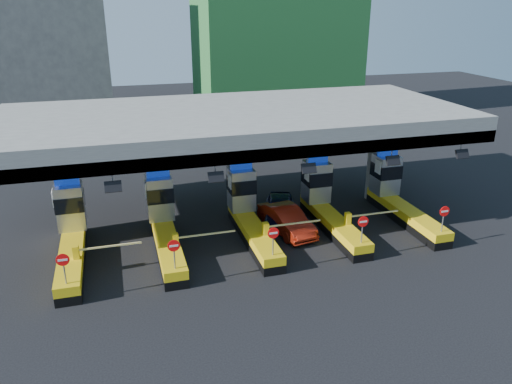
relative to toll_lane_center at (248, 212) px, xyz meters
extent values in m
plane|color=black|center=(0.00, -0.28, -1.40)|extent=(120.00, 120.00, 0.00)
cube|color=slate|center=(0.00, 2.72, 4.85)|extent=(28.00, 12.00, 1.50)
cube|color=#4C4C49|center=(0.00, -2.98, 4.45)|extent=(28.00, 0.60, 0.70)
cube|color=slate|center=(-10.00, 2.72, 1.35)|extent=(1.00, 1.00, 5.50)
cube|color=slate|center=(0.00, 2.72, 1.35)|extent=(1.00, 1.00, 5.50)
cube|color=slate|center=(10.00, 2.72, 1.35)|extent=(1.00, 1.00, 5.50)
cylinder|color=slate|center=(-7.50, -2.98, 3.85)|extent=(0.06, 0.06, 0.50)
cube|color=black|center=(-7.50, -3.18, 3.50)|extent=(0.80, 0.38, 0.54)
cylinder|color=slate|center=(-2.50, -2.98, 3.85)|extent=(0.06, 0.06, 0.50)
cube|color=black|center=(-2.50, -3.18, 3.50)|extent=(0.80, 0.38, 0.54)
cylinder|color=slate|center=(2.50, -2.98, 3.85)|extent=(0.06, 0.06, 0.50)
cube|color=black|center=(2.50, -3.18, 3.50)|extent=(0.80, 0.38, 0.54)
cylinder|color=slate|center=(7.50, -2.98, 3.85)|extent=(0.06, 0.06, 0.50)
cube|color=black|center=(7.50, -3.18, 3.50)|extent=(0.80, 0.38, 0.54)
cylinder|color=slate|center=(12.00, -2.98, 3.85)|extent=(0.06, 0.06, 0.50)
cube|color=black|center=(12.00, -3.18, 3.50)|extent=(0.80, 0.38, 0.54)
cube|color=black|center=(-10.00, -1.28, -1.15)|extent=(1.20, 8.00, 0.50)
cube|color=#E5B70C|center=(-10.00, -1.28, -0.65)|extent=(1.20, 8.00, 0.50)
cube|color=#9EA3A8|center=(-10.00, 1.52, 0.90)|extent=(1.50, 1.50, 2.60)
cube|color=black|center=(-10.00, 1.50, 1.20)|extent=(1.56, 1.56, 0.90)
cube|color=#0C2DBF|center=(-10.00, 1.52, 2.48)|extent=(1.30, 0.35, 0.55)
cube|color=white|center=(-10.80, 1.22, 1.60)|extent=(0.06, 0.70, 0.90)
cylinder|color=slate|center=(-10.00, -4.88, 0.25)|extent=(0.07, 0.07, 1.30)
cylinder|color=red|center=(-10.00, -4.91, 0.85)|extent=(0.60, 0.04, 0.60)
cube|color=white|center=(-10.00, -4.93, 0.85)|extent=(0.42, 0.02, 0.10)
cube|color=#E5B70C|center=(-9.65, -2.48, -0.05)|extent=(0.30, 0.35, 0.70)
cube|color=white|center=(-8.00, -2.48, 0.05)|extent=(3.20, 0.08, 0.08)
cube|color=black|center=(-5.00, -1.28, -1.15)|extent=(1.20, 8.00, 0.50)
cube|color=#E5B70C|center=(-5.00, -1.28, -0.65)|extent=(1.20, 8.00, 0.50)
cube|color=#9EA3A8|center=(-5.00, 1.52, 0.90)|extent=(1.50, 1.50, 2.60)
cube|color=black|center=(-5.00, 1.50, 1.20)|extent=(1.56, 1.56, 0.90)
cube|color=#0C2DBF|center=(-5.00, 1.52, 2.48)|extent=(1.30, 0.35, 0.55)
cube|color=white|center=(-5.80, 1.22, 1.60)|extent=(0.06, 0.70, 0.90)
cylinder|color=slate|center=(-5.00, -4.88, 0.25)|extent=(0.07, 0.07, 1.30)
cylinder|color=red|center=(-5.00, -4.91, 0.85)|extent=(0.60, 0.04, 0.60)
cube|color=white|center=(-5.00, -4.93, 0.85)|extent=(0.42, 0.02, 0.10)
cube|color=#E5B70C|center=(-4.65, -2.48, -0.05)|extent=(0.30, 0.35, 0.70)
cube|color=white|center=(-3.00, -2.48, 0.05)|extent=(3.20, 0.08, 0.08)
cube|color=black|center=(0.00, -1.28, -1.15)|extent=(1.20, 8.00, 0.50)
cube|color=#E5B70C|center=(0.00, -1.28, -0.65)|extent=(1.20, 8.00, 0.50)
cube|color=#9EA3A8|center=(0.00, 1.52, 0.90)|extent=(1.50, 1.50, 2.60)
cube|color=black|center=(0.00, 1.50, 1.20)|extent=(1.56, 1.56, 0.90)
cube|color=#0C2DBF|center=(0.00, 1.52, 2.48)|extent=(1.30, 0.35, 0.55)
cube|color=white|center=(-0.80, 1.22, 1.60)|extent=(0.06, 0.70, 0.90)
cylinder|color=slate|center=(0.00, -4.88, 0.25)|extent=(0.07, 0.07, 1.30)
cylinder|color=red|center=(0.00, -4.91, 0.85)|extent=(0.60, 0.04, 0.60)
cube|color=white|center=(0.00, -4.93, 0.85)|extent=(0.42, 0.02, 0.10)
cube|color=#E5B70C|center=(0.35, -2.48, -0.05)|extent=(0.30, 0.35, 0.70)
cube|color=white|center=(2.00, -2.48, 0.05)|extent=(3.20, 0.08, 0.08)
cube|color=black|center=(5.00, -1.28, -1.15)|extent=(1.20, 8.00, 0.50)
cube|color=#E5B70C|center=(5.00, -1.28, -0.65)|extent=(1.20, 8.00, 0.50)
cube|color=#9EA3A8|center=(5.00, 1.52, 0.90)|extent=(1.50, 1.50, 2.60)
cube|color=black|center=(5.00, 1.50, 1.20)|extent=(1.56, 1.56, 0.90)
cube|color=#0C2DBF|center=(5.00, 1.52, 2.48)|extent=(1.30, 0.35, 0.55)
cube|color=white|center=(4.20, 1.22, 1.60)|extent=(0.06, 0.70, 0.90)
cylinder|color=slate|center=(5.00, -4.88, 0.25)|extent=(0.07, 0.07, 1.30)
cylinder|color=red|center=(5.00, -4.91, 0.85)|extent=(0.60, 0.04, 0.60)
cube|color=white|center=(5.00, -4.93, 0.85)|extent=(0.42, 0.02, 0.10)
cube|color=#E5B70C|center=(5.35, -2.48, -0.05)|extent=(0.30, 0.35, 0.70)
cube|color=white|center=(7.00, -2.48, 0.05)|extent=(3.20, 0.08, 0.08)
cube|color=black|center=(10.00, -1.28, -1.15)|extent=(1.20, 8.00, 0.50)
cube|color=#E5B70C|center=(10.00, -1.28, -0.65)|extent=(1.20, 8.00, 0.50)
cube|color=#9EA3A8|center=(10.00, 1.52, 0.90)|extent=(1.50, 1.50, 2.60)
cube|color=black|center=(10.00, 1.50, 1.20)|extent=(1.56, 1.56, 0.90)
cube|color=#0C2DBF|center=(10.00, 1.52, 2.48)|extent=(1.30, 0.35, 0.55)
cube|color=white|center=(9.20, 1.22, 1.60)|extent=(0.06, 0.70, 0.90)
cylinder|color=slate|center=(10.00, -4.88, 0.25)|extent=(0.07, 0.07, 1.30)
cylinder|color=red|center=(10.00, -4.91, 0.85)|extent=(0.60, 0.04, 0.60)
cube|color=white|center=(10.00, -4.93, 0.85)|extent=(0.42, 0.02, 0.10)
cube|color=#E5B70C|center=(10.35, -2.48, -0.05)|extent=(0.30, 0.35, 0.70)
cube|color=white|center=(12.00, -2.48, 0.05)|extent=(3.20, 0.08, 0.08)
cube|color=#4C4C49|center=(-14.00, 35.72, 7.60)|extent=(14.00, 10.00, 18.00)
imported|color=black|center=(2.38, 1.09, -0.59)|extent=(3.35, 5.08, 1.61)
imported|color=maroon|center=(2.28, -0.51, -0.61)|extent=(2.49, 4.98, 1.57)
camera|label=1|loc=(-7.13, -26.43, 11.78)|focal=35.00mm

